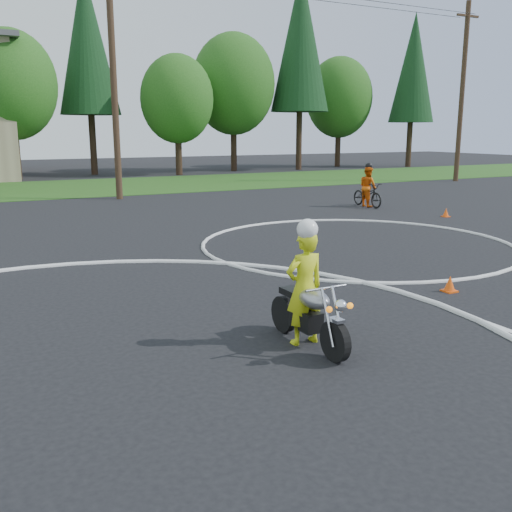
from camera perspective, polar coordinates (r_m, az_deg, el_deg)
name	(u,v)px	position (r m, az deg, el deg)	size (l,w,h in m)	color
course_markings	(199,315)	(9.27, -5.73, -5.88)	(19.05, 19.05, 0.12)	silver
primary_motorcycle	(310,314)	(7.84, 5.38, -5.80)	(0.63, 1.81, 0.95)	black
rider_primary_grp	(305,284)	(7.84, 4.90, -2.84)	(0.59, 0.40, 1.76)	#C6D516
rider_second_grp	(368,191)	(22.82, 11.11, 6.38)	(0.68, 1.80, 1.71)	black
traffic_cones	(326,296)	(9.86, 7.03, -4.00)	(20.00, 15.20, 0.30)	#F9510D
treeline	(207,76)	(41.75, -4.95, 17.45)	(38.20, 8.10, 14.52)	#382619
utility_poles	(113,75)	(25.68, -14.07, 17.16)	(41.60, 1.12, 10.00)	#473321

